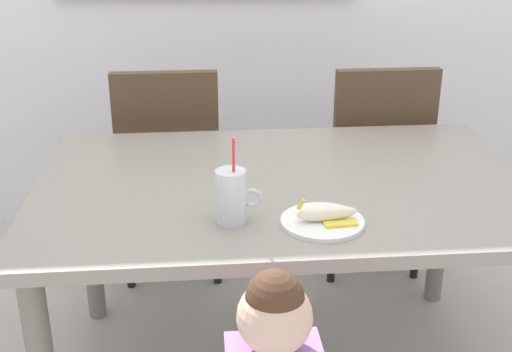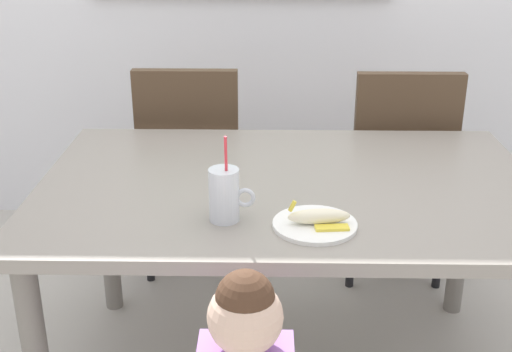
# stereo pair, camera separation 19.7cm
# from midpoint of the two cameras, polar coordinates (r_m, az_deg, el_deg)

# --- Properties ---
(dining_table) EXTENTS (1.57, 1.02, 0.75)m
(dining_table) POSITION_cam_midpoint_polar(r_m,az_deg,el_deg) (2.13, 5.43, -2.70)
(dining_table) COLOR gray
(dining_table) RESTS_ON ground
(dining_chair_left) EXTENTS (0.44, 0.44, 0.96)m
(dining_chair_left) POSITION_cam_midpoint_polar(r_m,az_deg,el_deg) (2.86, -3.63, 1.45)
(dining_chair_left) COLOR #4C3826
(dining_chair_left) RESTS_ON ground
(dining_chair_right) EXTENTS (0.44, 0.44, 0.96)m
(dining_chair_right) POSITION_cam_midpoint_polar(r_m,az_deg,el_deg) (2.90, 14.03, 1.05)
(dining_chair_right) COLOR #4C3826
(dining_chair_right) RESTS_ON ground
(milk_cup) EXTENTS (0.13, 0.08, 0.25)m
(milk_cup) POSITION_cam_midpoint_polar(r_m,az_deg,el_deg) (1.81, 0.39, -1.95)
(milk_cup) COLOR silver
(milk_cup) RESTS_ON dining_table
(snack_plate) EXTENTS (0.23, 0.23, 0.01)m
(snack_plate) POSITION_cam_midpoint_polar(r_m,az_deg,el_deg) (1.81, 8.20, -4.24)
(snack_plate) COLOR white
(snack_plate) RESTS_ON dining_table
(peeled_banana) EXTENTS (0.17, 0.11, 0.07)m
(peeled_banana) POSITION_cam_midpoint_polar(r_m,az_deg,el_deg) (1.80, 8.65, -3.58)
(peeled_banana) COLOR #F4EAC6
(peeled_banana) RESTS_ON snack_plate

